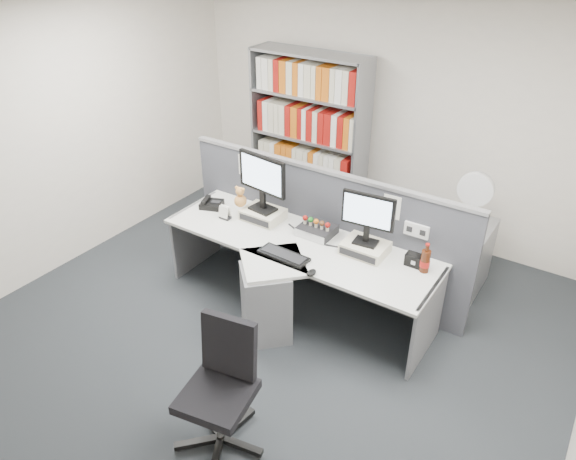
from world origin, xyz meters
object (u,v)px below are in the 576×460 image
Objects in this scene: keyboard at (284,255)px; shelving_unit at (308,140)px; monitor_left at (262,178)px; mouse at (311,273)px; desk_phone at (211,204)px; office_chair at (222,383)px; speaker at (415,260)px; desk at (285,277)px; cola_bottle at (425,261)px; desktop_pc at (317,230)px; filing_cabinet at (463,256)px; desk_calendar at (225,213)px; monitor_right at (368,215)px; desk_fan at (475,193)px.

keyboard is 2.14m from shelving_unit.
mouse is at bearing -31.64° from monitor_left.
monitor_left reaches higher than mouse.
desk_phone is 2.22m from office_chair.
shelving_unit reaches higher than keyboard.
desk_phone is 2.13m from speaker.
keyboard reaches higher than desk.
speaker is 0.11m from cola_bottle.
cola_bottle is (1.05, -0.02, 0.06)m from desktop_pc.
filing_cabinet is at bearing 62.14° from mouse.
cola_bottle reaches higher than desk_calendar.
monitor_right is 1.72m from desk_phone.
desk_calendar reaches higher than filing_cabinet.
shelving_unit is at bearing 167.93° from filing_cabinet.
desk_phone is at bearing 165.02° from desk.
desk_phone is at bearing -177.21° from cola_bottle.
monitor_right is 0.61m from cola_bottle.
desk_phone is 2.58m from filing_cabinet.
keyboard is 1.35m from office_chair.
office_chair is (-0.74, -1.75, -0.30)m from cola_bottle.
shelving_unit reaches higher than cola_bottle.
filing_cabinet is (0.82, 1.56, -0.39)m from mouse.
desktop_pc is 0.16× the size of shelving_unit.
desktop_pc is at bearing 6.28° from desk_phone.
monitor_left is 1.19× the size of monitor_right.
desk is 0.90m from desk_calendar.
speaker is at bearing 26.55° from keyboard.
monitor_left is 1.77× the size of desktop_pc.
desk_phone is 0.47× the size of desk_fan.
shelving_unit is at bearing 144.48° from cola_bottle.
shelving_unit is (-2.03, 1.45, 0.16)m from cola_bottle.
desk_phone is 1.61× the size of speaker.
desk_fan is at bearing 30.72° from monitor_left.
monitor_right is 1.84m from office_chair.
mouse is at bearing -117.86° from filing_cabinet.
desk is 1.85m from filing_cabinet.
monitor_left is 2.14m from filing_cabinet.
desktop_pc is 1.94× the size of speaker.
monitor_right is 1.40m from filing_cabinet.
desk_calendar is at bearing -149.03° from filing_cabinet.
mouse is at bearing -143.29° from cola_bottle.
cola_bottle is at bearing 1.85° from monitor_right.
shelving_unit is at bearing 111.91° from office_chair.
office_chair is at bearing -109.99° from speaker.
desktop_pc is at bearing 3.69° from monitor_left.
desktop_pc is at bearing -138.94° from desk_fan.
monitor_right is 0.69m from mouse.
office_chair reaches higher than desktop_pc.
mouse is at bearing -17.16° from desk_phone.
monitor_left is 0.58× the size of office_chair.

